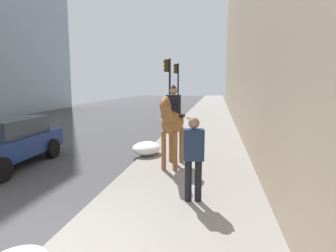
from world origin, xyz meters
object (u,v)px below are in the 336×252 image
at_px(mounted_horse_near, 172,121).
at_px(traffic_light_near_curb, 168,81).
at_px(traffic_light_far_curb, 177,81).
at_px(pedestrian_greeting, 194,154).
at_px(car_near_lane, 4,142).

relative_size(mounted_horse_near, traffic_light_near_curb, 0.60).
xyz_separation_m(mounted_horse_near, traffic_light_far_curb, (14.31, 1.82, 1.26)).
xyz_separation_m(mounted_horse_near, pedestrian_greeting, (-2.44, -0.79, -0.33)).
distance_m(car_near_lane, traffic_light_near_curb, 10.00).
bearing_deg(pedestrian_greeting, traffic_light_far_curb, 0.09).
distance_m(traffic_light_near_curb, traffic_light_far_curb, 5.55).
height_order(pedestrian_greeting, traffic_light_far_curb, traffic_light_far_curb).
distance_m(mounted_horse_near, pedestrian_greeting, 2.58).
xyz_separation_m(pedestrian_greeting, traffic_light_near_curb, (11.20, 2.36, 1.52)).
height_order(mounted_horse_near, traffic_light_near_curb, traffic_light_near_curb).
xyz_separation_m(mounted_horse_near, car_near_lane, (-0.45, 5.00, -0.67)).
bearing_deg(pedestrian_greeting, mounted_horse_near, 9.26).
bearing_deg(mounted_horse_near, pedestrian_greeting, 21.94).
relative_size(car_near_lane, traffic_light_far_curb, 1.03).
bearing_deg(traffic_light_near_curb, mounted_horse_near, -169.83).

